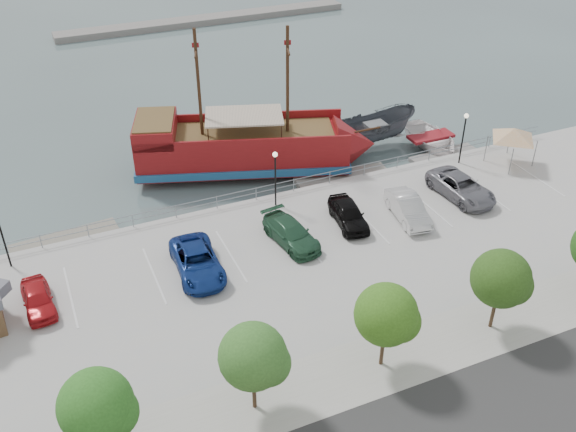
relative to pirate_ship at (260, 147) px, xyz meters
name	(u,v)px	position (x,y,z in m)	size (l,w,h in m)	color
ground	(314,266)	(-1.59, -13.50, -2.07)	(160.00, 160.00, 0.00)	#4A595A
sidewalk	(397,358)	(-1.59, -23.50, -1.05)	(100.00, 4.00, 0.05)	#A9A59C
seawall_railing	(269,190)	(-1.59, -5.70, -0.54)	(50.00, 0.06, 1.00)	gray
far_shore	(206,20)	(8.41, 41.50, -1.67)	(40.00, 3.00, 0.80)	gray
pirate_ship	(260,147)	(0.00, 0.00, 0.00)	(19.89, 11.07, 12.33)	maroon
patrol_boat	(375,131)	(10.61, -0.11, -0.57)	(2.90, 7.71, 2.98)	#3F444B
speedboat	(430,141)	(15.00, -2.19, -1.38)	(4.76, 6.66, 1.38)	white
dock_west	(65,241)	(-16.09, -4.30, -1.86)	(7.22, 2.06, 0.41)	gray
dock_mid	(343,178)	(5.37, -4.30, -1.85)	(7.68, 2.19, 0.44)	gray
dock_east	(445,156)	(15.09, -4.30, -1.89)	(6.23, 1.78, 0.36)	gray
canopy_tent	(515,128)	(17.98, -8.64, 2.02)	(4.76, 4.76, 3.55)	slate
lamp_post_left	(0,227)	(-19.59, -7.00, 1.87)	(0.36, 0.36, 4.28)	black
lamp_post_mid	(275,169)	(-1.59, -7.00, 1.87)	(0.36, 0.36, 4.28)	black
lamp_post_right	(464,130)	(14.41, -7.00, 1.87)	(0.36, 0.36, 4.28)	black
tree_b	(100,407)	(-16.44, -23.58, 2.23)	(3.30, 3.20, 5.00)	#473321
tree_c	(256,358)	(-9.44, -23.58, 2.23)	(3.30, 3.20, 5.00)	#473321
tree_d	(389,316)	(-2.44, -23.58, 2.23)	(3.30, 3.20, 5.00)	#473321
tree_e	(504,280)	(4.56, -23.58, 2.23)	(3.30, 3.20, 5.00)	#473321
parked_car_a	(38,299)	(-18.33, -11.86, -0.38)	(1.62, 4.03, 1.37)	red
parked_car_c	(197,262)	(-9.00, -12.28, -0.28)	(2.62, 5.67, 1.58)	navy
parked_car_d	(291,233)	(-2.45, -11.71, -0.33)	(2.06, 5.07, 1.47)	#275639
parked_car_e	(348,214)	(2.07, -11.19, -0.29)	(1.84, 4.57, 1.56)	black
parked_car_f	(408,208)	(6.16, -12.25, -0.26)	(1.70, 4.87, 1.60)	silver
parked_car_g	(461,187)	(11.31, -11.36, -0.27)	(2.64, 5.73, 1.59)	slate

